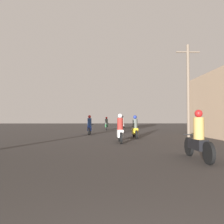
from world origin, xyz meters
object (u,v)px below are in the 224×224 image
Objects in this scene: motorcycle_yellow at (135,129)px; utility_pole_far at (188,89)px; motorcycle_black at (198,140)px; motorcycle_silver at (122,126)px; motorcycle_green at (106,125)px; motorcycle_white at (120,131)px; motorcycle_blue at (90,127)px.

utility_pole_far reaches higher than motorcycle_yellow.
motorcycle_yellow is (-0.98, 7.62, -0.02)m from motorcycle_black.
motorcycle_green is (-1.47, 4.38, -0.03)m from motorcycle_silver.
motorcycle_white is at bearing -77.24° from motorcycle_green.
utility_pole_far reaches higher than motorcycle_silver.
motorcycle_blue reaches higher than motorcycle_black.
motorcycle_silver is at bearing 39.83° from motorcycle_blue.
motorcycle_green is at bearing 118.03° from motorcycle_silver.
motorcycle_blue is at bearing -91.40° from motorcycle_green.
motorcycle_silver is at bearing 123.46° from utility_pole_far.
motorcycle_blue is 0.95× the size of motorcycle_green.
motorcycle_blue is 7.28m from motorcycle_green.
motorcycle_white is 6.39m from motorcycle_blue.
motorcycle_white is 13.20m from motorcycle_green.
motorcycle_blue is at bearing 115.07° from motorcycle_black.
motorcycle_yellow is 4.54m from utility_pole_far.
motorcycle_blue is 0.91× the size of motorcycle_silver.
utility_pole_far is (4.04, -6.11, 2.68)m from motorcycle_silver.
utility_pole_far reaches higher than motorcycle_black.
motorcycle_black is at bearing -74.87° from motorcycle_silver.
motorcycle_green is at bearing 102.31° from motorcycle_yellow.
motorcycle_green is (-0.73, 13.18, -0.02)m from motorcycle_white.
motorcycle_green is (-1.87, 10.62, 0.00)m from motorcycle_yellow.
motorcycle_silver reaches higher than motorcycle_black.
utility_pole_far is at bearing 75.21° from motorcycle_black.
motorcycle_black is at bearing -59.99° from motorcycle_white.
motorcycle_yellow is at bearing -76.86° from motorcycle_silver.
motorcycle_green is at bearing 103.03° from motorcycle_black.
motorcycle_black is 1.13× the size of motorcycle_blue.
motorcycle_blue is (-2.12, 6.02, 0.02)m from motorcycle_white.
motorcycle_silver is at bearing 92.42° from motorcycle_white.
utility_pole_far reaches higher than motorcycle_green.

